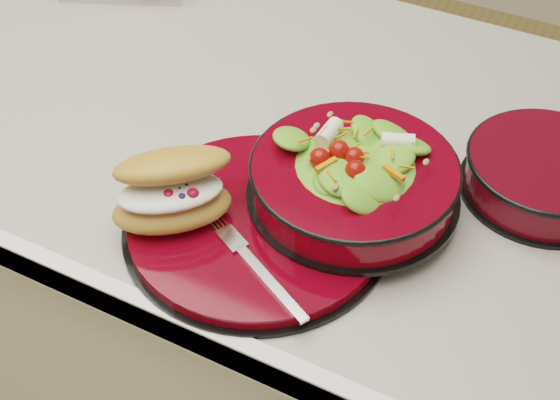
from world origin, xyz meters
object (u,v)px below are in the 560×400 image
at_px(dinner_plate, 258,224).
at_px(extra_bowl, 546,173).
at_px(salad_bowl, 355,172).
at_px(croissant, 174,191).
at_px(fork, 258,269).
at_px(island_counter, 266,307).

relative_size(dinner_plate, extra_bowl, 1.56).
height_order(salad_bowl, croissant, salad_bowl).
xyz_separation_m(salad_bowl, croissant, (-0.17, -0.13, 0.00)).
height_order(dinner_plate, fork, fork).
bearing_deg(fork, island_counter, 55.56).
bearing_deg(fork, salad_bowl, 12.03).
relative_size(salad_bowl, extra_bowl, 1.26).
bearing_deg(salad_bowl, croissant, -143.33).
relative_size(salad_bowl, fork, 1.71).
bearing_deg(island_counter, dinner_plate, -63.02).
bearing_deg(croissant, island_counter, 53.38).
xyz_separation_m(croissant, fork, (0.13, -0.03, -0.04)).
height_order(island_counter, fork, fork).
relative_size(dinner_plate, croissant, 1.96).
bearing_deg(dinner_plate, island_counter, 116.98).
bearing_deg(extra_bowl, croissant, -144.35).
height_order(dinner_plate, salad_bowl, salad_bowl).
relative_size(island_counter, croissant, 7.60).
height_order(salad_bowl, fork, salad_bowl).
xyz_separation_m(salad_bowl, fork, (-0.04, -0.16, -0.04)).
bearing_deg(dinner_plate, fork, -60.58).
height_order(dinner_plate, extra_bowl, extra_bowl).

